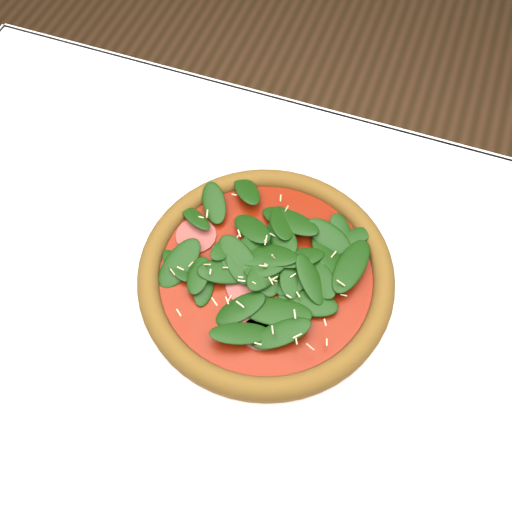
% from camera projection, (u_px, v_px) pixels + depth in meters
% --- Properties ---
extents(ground, '(6.00, 6.00, 0.00)m').
position_uv_depth(ground, '(242.00, 439.00, 1.41)').
color(ground, brown).
rests_on(ground, ground).
extents(dining_table, '(1.21, 0.81, 0.75)m').
position_uv_depth(dining_table, '(232.00, 345.00, 0.84)').
color(dining_table, white).
rests_on(dining_table, ground).
extents(plate, '(0.40, 0.40, 0.02)m').
position_uv_depth(plate, '(266.00, 280.00, 0.77)').
color(plate, white).
rests_on(plate, dining_table).
extents(pizza, '(0.44, 0.44, 0.04)m').
position_uv_depth(pizza, '(266.00, 272.00, 0.75)').
color(pizza, olive).
rests_on(pizza, plate).
extents(saucer_far, '(0.15, 0.15, 0.01)m').
position_uv_depth(saucer_far, '(512.00, 293.00, 0.76)').
color(saucer_far, white).
rests_on(saucer_far, dining_table).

